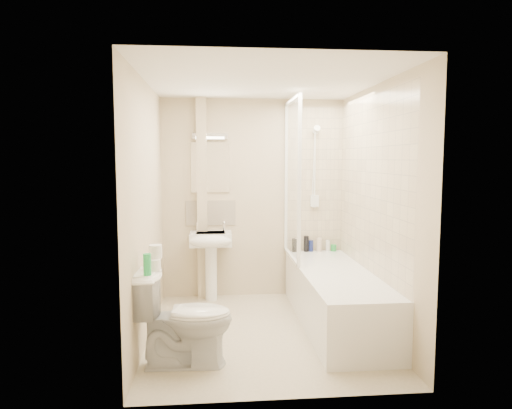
{
  "coord_description": "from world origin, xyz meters",
  "views": [
    {
      "loc": [
        -0.46,
        -4.27,
        1.69
      ],
      "look_at": [
        -0.06,
        0.2,
        1.23
      ],
      "focal_mm": 32.0,
      "sensor_mm": 36.0,
      "label": 1
    }
  ],
  "objects": [
    {
      "name": "ceiling",
      "position": [
        0.0,
        0.0,
        2.4
      ],
      "size": [
        2.2,
        2.5,
        0.02
      ],
      "primitive_type": "cube",
      "color": "white",
      "rests_on": "wall_back"
    },
    {
      "name": "toilet",
      "position": [
        -0.72,
        -0.63,
        0.39
      ],
      "size": [
        0.49,
        0.8,
        0.78
      ],
      "primitive_type": "imported",
      "rotation": [
        0.0,
        0.0,
        1.54
      ],
      "color": "white",
      "rests_on": "ground"
    },
    {
      "name": "bottle_black_b",
      "position": [
        0.64,
        1.16,
        0.65
      ],
      "size": [
        0.06,
        0.06,
        0.19
      ],
      "primitive_type": "cylinder",
      "color": "black",
      "rests_on": "bathtub"
    },
    {
      "name": "pedestal_sink",
      "position": [
        -0.52,
        1.01,
        0.66
      ],
      "size": [
        0.49,
        0.46,
        0.94
      ],
      "color": "white",
      "rests_on": "ground"
    },
    {
      "name": "shower_screen",
      "position": [
        0.4,
        0.8,
        1.45
      ],
      "size": [
        0.04,
        0.92,
        1.8
      ],
      "color": "white",
      "rests_on": "bathtub"
    },
    {
      "name": "bottle_cream",
      "position": [
        0.8,
        1.16,
        0.63
      ],
      "size": [
        0.07,
        0.07,
        0.16
      ],
      "primitive_type": "cylinder",
      "color": "beige",
      "rests_on": "bathtub"
    },
    {
      "name": "mirror",
      "position": [
        -0.52,
        1.24,
        1.58
      ],
      "size": [
        0.46,
        0.01,
        0.6
      ],
      "primitive_type": "cube",
      "color": "white",
      "rests_on": "wall_back"
    },
    {
      "name": "bottle_black_a",
      "position": [
        0.5,
        1.16,
        0.63
      ],
      "size": [
        0.06,
        0.06,
        0.16
      ],
      "primitive_type": "cylinder",
      "color": "black",
      "rests_on": "bathtub"
    },
    {
      "name": "wall_right",
      "position": [
        1.1,
        0.0,
        1.2
      ],
      "size": [
        0.02,
        2.5,
        2.4
      ],
      "primitive_type": "cube",
      "color": "beige",
      "rests_on": "ground"
    },
    {
      "name": "pipe_boxing",
      "position": [
        -0.62,
        1.19,
        1.2
      ],
      "size": [
        0.12,
        0.12,
        2.4
      ],
      "primitive_type": "cube",
      "color": "beige",
      "rests_on": "ground"
    },
    {
      "name": "floor",
      "position": [
        0.0,
        0.0,
        0.0
      ],
      "size": [
        2.5,
        2.5,
        0.0
      ],
      "primitive_type": "plane",
      "color": "beige",
      "rests_on": "ground"
    },
    {
      "name": "splashback",
      "position": [
        -0.52,
        1.24,
        1.03
      ],
      "size": [
        0.6,
        0.02,
        0.3
      ],
      "primitive_type": "cube",
      "color": "beige",
      "rests_on": "wall_back"
    },
    {
      "name": "bottle_white_a",
      "position": [
        0.53,
        1.16,
        0.63
      ],
      "size": [
        0.05,
        0.05,
        0.16
      ],
      "primitive_type": "cylinder",
      "color": "white",
      "rests_on": "bathtub"
    },
    {
      "name": "bottle_green",
      "position": [
        0.99,
        1.16,
        0.59
      ],
      "size": [
        0.07,
        0.07,
        0.08
      ],
      "primitive_type": "cylinder",
      "color": "green",
      "rests_on": "bathtub"
    },
    {
      "name": "toilet_roll_lower",
      "position": [
        -0.96,
        -0.57,
        0.83
      ],
      "size": [
        0.1,
        0.1,
        0.09
      ],
      "primitive_type": "cylinder",
      "color": "white",
      "rests_on": "toilet"
    },
    {
      "name": "wall_left",
      "position": [
        -1.1,
        0.0,
        1.2
      ],
      "size": [
        0.02,
        2.5,
        2.4
      ],
      "primitive_type": "cube",
      "color": "beige",
      "rests_on": "ground"
    },
    {
      "name": "bottle_blue",
      "position": [
        0.7,
        1.16,
        0.62
      ],
      "size": [
        0.05,
        0.05,
        0.14
      ],
      "primitive_type": "cylinder",
      "color": "navy",
      "rests_on": "bathtub"
    },
    {
      "name": "tile_back",
      "position": [
        0.75,
        1.24,
        1.42
      ],
      "size": [
        0.7,
        0.01,
        1.75
      ],
      "primitive_type": "cube",
      "color": "beige",
      "rests_on": "wall_back"
    },
    {
      "name": "strip_light",
      "position": [
        -0.52,
        1.22,
        1.95
      ],
      "size": [
        0.42,
        0.07,
        0.07
      ],
      "primitive_type": "cube",
      "color": "silver",
      "rests_on": "wall_back"
    },
    {
      "name": "wall_back",
      "position": [
        0.0,
        1.25,
        1.2
      ],
      "size": [
        2.2,
        0.02,
        2.4
      ],
      "primitive_type": "cube",
      "color": "beige",
      "rests_on": "ground"
    },
    {
      "name": "shower_fixture",
      "position": [
        0.75,
        1.19,
        1.55
      ],
      "size": [
        0.1,
        0.16,
        0.99
      ],
      "color": "white",
      "rests_on": "wall_back"
    },
    {
      "name": "green_bottle",
      "position": [
        -0.99,
        -0.73,
        0.87
      ],
      "size": [
        0.06,
        0.06,
        0.17
      ],
      "primitive_type": "cylinder",
      "color": "green",
      "rests_on": "toilet"
    },
    {
      "name": "tile_right",
      "position": [
        1.09,
        0.17,
        1.42
      ],
      "size": [
        0.01,
        2.1,
        1.75
      ],
      "primitive_type": "cube",
      "color": "beige",
      "rests_on": "wall_right"
    },
    {
      "name": "bathtub",
      "position": [
        0.75,
        0.17,
        0.29
      ],
      "size": [
        0.7,
        2.1,
        0.55
      ],
      "color": "white",
      "rests_on": "ground"
    },
    {
      "name": "bottle_white_b",
      "position": [
        0.91,
        1.16,
        0.62
      ],
      "size": [
        0.05,
        0.05,
        0.14
      ],
      "primitive_type": "cylinder",
      "color": "silver",
      "rests_on": "bathtub"
    },
    {
      "name": "toilet_roll_upper",
      "position": [
        -0.96,
        -0.52,
        0.92
      ],
      "size": [
        0.11,
        0.11,
        0.11
      ],
      "primitive_type": "cylinder",
      "color": "white",
      "rests_on": "toilet_roll_lower"
    }
  ]
}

